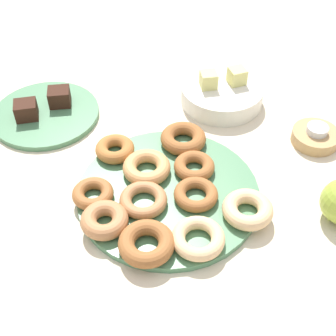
{
  "coord_description": "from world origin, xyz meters",
  "views": [
    {
      "loc": [
        -0.01,
        -0.58,
        0.66
      ],
      "look_at": [
        0.0,
        0.03,
        0.04
      ],
      "focal_mm": 49.63,
      "sensor_mm": 36.0,
      "label": 1
    }
  ],
  "objects_px": {
    "donut_9": "(198,238)",
    "donut_10": "(105,220)",
    "donut_4": "(183,138)",
    "donut_7": "(196,194)",
    "donut_plate": "(168,193)",
    "donut_3": "(147,243)",
    "cake_plate": "(46,114)",
    "donut_8": "(115,149)",
    "tealight": "(317,130)",
    "melon_chunk_left": "(209,80)",
    "donut_6": "(194,166)",
    "brownie_far": "(59,97)",
    "brownie_near": "(26,110)",
    "melon_chunk_right": "(237,76)",
    "donut_1": "(147,168)",
    "donut_0": "(93,194)",
    "fruit_bowl": "(222,94)",
    "donut_5": "(143,200)",
    "candle_holder": "(315,137)",
    "donut_2": "(248,209)"
  },
  "relations": [
    {
      "from": "donut_6",
      "to": "donut_0",
      "type": "bearing_deg",
      "value": -160.32
    },
    {
      "from": "donut_0",
      "to": "donut_10",
      "type": "height_order",
      "value": "donut_10"
    },
    {
      "from": "melon_chunk_left",
      "to": "donut_6",
      "type": "bearing_deg",
      "value": -100.42
    },
    {
      "from": "donut_7",
      "to": "candle_holder",
      "type": "xyz_separation_m",
      "value": [
        0.26,
        0.17,
        -0.01
      ]
    },
    {
      "from": "donut_plate",
      "to": "fruit_bowl",
      "type": "bearing_deg",
      "value": 66.23
    },
    {
      "from": "donut_3",
      "to": "donut_10",
      "type": "height_order",
      "value": "same"
    },
    {
      "from": "donut_9",
      "to": "melon_chunk_left",
      "type": "relative_size",
      "value": 2.52
    },
    {
      "from": "brownie_far",
      "to": "brownie_near",
      "type": "bearing_deg",
      "value": -143.97
    },
    {
      "from": "donut_plate",
      "to": "brownie_far",
      "type": "height_order",
      "value": "brownie_far"
    },
    {
      "from": "donut_3",
      "to": "donut_7",
      "type": "height_order",
      "value": "donut_3"
    },
    {
      "from": "cake_plate",
      "to": "tealight",
      "type": "relative_size",
      "value": 5.34
    },
    {
      "from": "donut_3",
      "to": "donut_8",
      "type": "distance_m",
      "value": 0.24
    },
    {
      "from": "donut_7",
      "to": "donut_8",
      "type": "bearing_deg",
      "value": 141.65
    },
    {
      "from": "brownie_near",
      "to": "tealight",
      "type": "xyz_separation_m",
      "value": [
        0.62,
        -0.08,
        0.0
      ]
    },
    {
      "from": "brownie_far",
      "to": "melon_chunk_left",
      "type": "xyz_separation_m",
      "value": [
        0.34,
        0.02,
        0.03
      ]
    },
    {
      "from": "donut_6",
      "to": "brownie_far",
      "type": "distance_m",
      "value": 0.37
    },
    {
      "from": "candle_holder",
      "to": "melon_chunk_left",
      "type": "relative_size",
      "value": 2.74
    },
    {
      "from": "donut_9",
      "to": "donut_10",
      "type": "height_order",
      "value": "donut_10"
    },
    {
      "from": "donut_0",
      "to": "donut_7",
      "type": "bearing_deg",
      "value": -1.34
    },
    {
      "from": "donut_2",
      "to": "donut_5",
      "type": "distance_m",
      "value": 0.19
    },
    {
      "from": "donut_1",
      "to": "fruit_bowl",
      "type": "xyz_separation_m",
      "value": [
        0.17,
        0.24,
        -0.0
      ]
    },
    {
      "from": "donut_4",
      "to": "donut_5",
      "type": "xyz_separation_m",
      "value": [
        -0.08,
        -0.16,
        -0.0
      ]
    },
    {
      "from": "donut_4",
      "to": "donut_7",
      "type": "bearing_deg",
      "value": -83.49
    },
    {
      "from": "candle_holder",
      "to": "donut_plate",
      "type": "bearing_deg",
      "value": -154.61
    },
    {
      "from": "fruit_bowl",
      "to": "donut_8",
      "type": "bearing_deg",
      "value": -141.27
    },
    {
      "from": "melon_chunk_right",
      "to": "donut_9",
      "type": "bearing_deg",
      "value": -104.86
    },
    {
      "from": "donut_10",
      "to": "candle_holder",
      "type": "bearing_deg",
      "value": 28.31
    },
    {
      "from": "donut_plate",
      "to": "donut_10",
      "type": "distance_m",
      "value": 0.14
    },
    {
      "from": "donut_1",
      "to": "donut_3",
      "type": "distance_m",
      "value": 0.18
    },
    {
      "from": "donut_1",
      "to": "donut_5",
      "type": "distance_m",
      "value": 0.08
    },
    {
      "from": "donut_plate",
      "to": "donut_3",
      "type": "distance_m",
      "value": 0.14
    },
    {
      "from": "donut_5",
      "to": "cake_plate",
      "type": "distance_m",
      "value": 0.36
    },
    {
      "from": "melon_chunk_left",
      "to": "brownie_far",
      "type": "bearing_deg",
      "value": -176.92
    },
    {
      "from": "donut_4",
      "to": "brownie_near",
      "type": "height_order",
      "value": "brownie_near"
    },
    {
      "from": "donut_2",
      "to": "melon_chunk_left",
      "type": "distance_m",
      "value": 0.35
    },
    {
      "from": "donut_9",
      "to": "tealight",
      "type": "xyz_separation_m",
      "value": [
        0.26,
        0.27,
        0.01
      ]
    },
    {
      "from": "donut_10",
      "to": "donut_8",
      "type": "bearing_deg",
      "value": 88.21
    },
    {
      "from": "donut_4",
      "to": "donut_9",
      "type": "bearing_deg",
      "value": -86.5
    },
    {
      "from": "donut_1",
      "to": "donut_9",
      "type": "distance_m",
      "value": 0.19
    },
    {
      "from": "brownie_far",
      "to": "donut_1",
      "type": "bearing_deg",
      "value": -48.12
    },
    {
      "from": "donut_plate",
      "to": "donut_8",
      "type": "xyz_separation_m",
      "value": [
        -0.11,
        0.1,
        0.02
      ]
    },
    {
      "from": "donut_10",
      "to": "brownie_near",
      "type": "xyz_separation_m",
      "value": [
        -0.2,
        0.3,
        0.0
      ]
    },
    {
      "from": "melon_chunk_right",
      "to": "donut_6",
      "type": "bearing_deg",
      "value": -113.46
    },
    {
      "from": "donut_8",
      "to": "cake_plate",
      "type": "height_order",
      "value": "donut_8"
    },
    {
      "from": "cake_plate",
      "to": "donut_1",
      "type": "bearing_deg",
      "value": -40.13
    },
    {
      "from": "donut_6",
      "to": "cake_plate",
      "type": "bearing_deg",
      "value": 149.38
    },
    {
      "from": "cake_plate",
      "to": "donut_8",
      "type": "bearing_deg",
      "value": -40.12
    },
    {
      "from": "donut_9",
      "to": "melon_chunk_left",
      "type": "xyz_separation_m",
      "value": [
        0.05,
        0.41,
        0.04
      ]
    },
    {
      "from": "donut_6",
      "to": "tealight",
      "type": "xyz_separation_m",
      "value": [
        0.26,
        0.1,
        0.01
      ]
    },
    {
      "from": "donut_plate",
      "to": "donut_0",
      "type": "xyz_separation_m",
      "value": [
        -0.14,
        -0.02,
        0.02
      ]
    }
  ]
}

